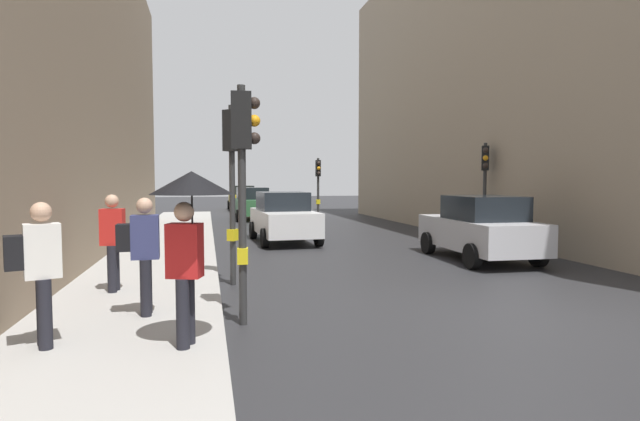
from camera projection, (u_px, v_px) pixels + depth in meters
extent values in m
plane|color=#28282B|center=(516.00, 314.00, 8.37)|extent=(120.00, 120.00, 0.00)
cube|color=#A8A5A0|center=(158.00, 264.00, 12.89)|extent=(2.88, 40.00, 0.16)
cube|color=gray|center=(598.00, 74.00, 20.81)|extent=(12.00, 27.55, 12.95)
cylinder|color=#2D2D2D|center=(318.00, 190.00, 26.43)|extent=(0.12, 0.12, 3.30)
cube|color=black|center=(318.00, 168.00, 26.36)|extent=(0.25, 0.31, 0.84)
cube|color=yellow|center=(318.00, 202.00, 26.47)|extent=(0.21, 0.17, 0.24)
sphere|color=#2D231E|center=(319.00, 163.00, 26.16)|extent=(0.18, 0.18, 0.18)
sphere|color=orange|center=(319.00, 168.00, 26.18)|extent=(0.18, 0.18, 0.18)
sphere|color=#2D231E|center=(319.00, 173.00, 26.19)|extent=(0.18, 0.18, 0.18)
cylinder|color=#2D2D2D|center=(242.00, 206.00, 7.66)|extent=(0.12, 0.12, 3.59)
cube|color=black|center=(241.00, 121.00, 7.59)|extent=(0.32, 0.26, 0.84)
cube|color=yellow|center=(243.00, 256.00, 7.71)|extent=(0.18, 0.21, 0.24)
sphere|color=#2D231E|center=(254.00, 103.00, 7.60)|extent=(0.18, 0.18, 0.18)
sphere|color=orange|center=(254.00, 121.00, 7.61)|extent=(0.18, 0.18, 0.18)
sphere|color=#2D231E|center=(254.00, 138.00, 7.63)|extent=(0.18, 0.18, 0.18)
cylinder|color=#2D2D2D|center=(232.00, 196.00, 10.59)|extent=(0.12, 0.12, 3.72)
cube|color=black|center=(232.00, 131.00, 10.50)|extent=(0.38, 0.37, 0.84)
cube|color=yellow|center=(233.00, 235.00, 10.63)|extent=(0.25, 0.26, 0.24)
sphere|color=#2D231E|center=(239.00, 117.00, 10.41)|extent=(0.18, 0.18, 0.18)
sphere|color=orange|center=(239.00, 130.00, 10.43)|extent=(0.18, 0.18, 0.18)
sphere|color=#2D231E|center=(240.00, 143.00, 10.44)|extent=(0.18, 0.18, 0.18)
cylinder|color=#2D2D2D|center=(485.00, 193.00, 17.58)|extent=(0.12, 0.12, 3.45)
cube|color=black|center=(485.00, 158.00, 17.51)|extent=(0.35, 0.38, 0.84)
cube|color=yellow|center=(484.00, 213.00, 17.62)|extent=(0.25, 0.23, 0.24)
sphere|color=#2D231E|center=(486.00, 150.00, 17.31)|extent=(0.18, 0.18, 0.18)
sphere|color=orange|center=(486.00, 158.00, 17.33)|extent=(0.18, 0.18, 0.18)
sphere|color=#2D231E|center=(485.00, 166.00, 17.34)|extent=(0.18, 0.18, 0.18)
cube|color=#BCBCC1|center=(479.00, 234.00, 14.01)|extent=(1.89, 4.24, 0.80)
cube|color=black|center=(484.00, 208.00, 13.72)|extent=(1.64, 2.03, 0.64)
cylinder|color=black|center=(428.00, 243.00, 15.18)|extent=(0.23, 0.64, 0.64)
cylinder|color=black|center=(484.00, 241.00, 15.53)|extent=(0.23, 0.64, 0.64)
cylinder|color=black|center=(472.00, 256.00, 12.54)|extent=(0.23, 0.64, 0.64)
cylinder|color=black|center=(538.00, 254.00, 12.89)|extent=(0.23, 0.64, 0.64)
cube|color=silver|center=(284.00, 222.00, 17.93)|extent=(2.01, 4.28, 0.80)
cube|color=black|center=(282.00, 201.00, 18.13)|extent=(1.70, 2.08, 0.64)
cylinder|color=black|center=(319.00, 236.00, 16.90)|extent=(0.25, 0.65, 0.64)
cylinder|color=black|center=(265.00, 238.00, 16.42)|extent=(0.25, 0.65, 0.64)
cylinder|color=black|center=(300.00, 229.00, 19.50)|extent=(0.25, 0.65, 0.64)
cylinder|color=black|center=(253.00, 230.00, 19.02)|extent=(0.25, 0.65, 0.64)
cube|color=yellow|center=(242.00, 200.00, 36.99)|extent=(1.80, 4.20, 0.80)
cube|color=black|center=(242.00, 190.00, 37.19)|extent=(1.60, 2.00, 0.64)
cylinder|color=black|center=(257.00, 206.00, 35.89)|extent=(0.22, 0.64, 0.64)
cylinder|color=black|center=(231.00, 207.00, 35.50)|extent=(0.22, 0.64, 0.64)
cylinder|color=black|center=(253.00, 205.00, 38.52)|extent=(0.22, 0.64, 0.64)
cylinder|color=black|center=(229.00, 205.00, 38.13)|extent=(0.22, 0.64, 0.64)
cube|color=#2D6038|center=(253.00, 206.00, 28.14)|extent=(1.89, 4.24, 0.80)
cube|color=black|center=(252.00, 193.00, 28.34)|extent=(1.64, 2.03, 0.64)
cylinder|color=black|center=(273.00, 215.00, 27.07)|extent=(0.23, 0.64, 0.64)
cylinder|color=black|center=(238.00, 216.00, 26.64)|extent=(0.23, 0.64, 0.64)
cylinder|color=black|center=(266.00, 212.00, 29.68)|extent=(0.23, 0.64, 0.64)
cylinder|color=black|center=(235.00, 212.00, 29.26)|extent=(0.23, 0.64, 0.64)
cylinder|color=black|center=(188.00, 310.00, 6.35)|extent=(0.16, 0.16, 0.85)
cylinder|color=black|center=(183.00, 314.00, 6.15)|extent=(0.16, 0.16, 0.85)
cube|color=red|center=(185.00, 250.00, 6.20)|extent=(0.46, 0.37, 0.66)
sphere|color=tan|center=(184.00, 212.00, 6.17)|extent=(0.24, 0.24, 0.24)
cylinder|color=black|center=(192.00, 230.00, 6.18)|extent=(0.02, 0.02, 0.90)
cone|color=black|center=(192.00, 183.00, 6.14)|extent=(1.00, 1.00, 0.28)
cylinder|color=black|center=(147.00, 285.00, 7.80)|extent=(0.16, 0.16, 0.85)
cylinder|color=black|center=(146.00, 288.00, 7.61)|extent=(0.16, 0.16, 0.85)
cube|color=navy|center=(145.00, 237.00, 7.66)|extent=(0.41, 0.27, 0.66)
sphere|color=tan|center=(144.00, 206.00, 7.63)|extent=(0.24, 0.24, 0.24)
cube|color=black|center=(124.00, 237.00, 7.58)|extent=(0.21, 0.29, 0.40)
cylinder|color=black|center=(44.00, 311.00, 6.30)|extent=(0.16, 0.16, 0.85)
cylinder|color=black|center=(45.00, 314.00, 6.13)|extent=(0.16, 0.16, 0.85)
cube|color=silver|center=(42.00, 251.00, 6.17)|extent=(0.47, 0.38, 0.66)
sphere|color=tan|center=(41.00, 212.00, 6.14)|extent=(0.24, 0.24, 0.24)
cube|color=black|center=(13.00, 253.00, 6.01)|extent=(0.29, 0.33, 0.40)
cylinder|color=black|center=(115.00, 267.00, 9.42)|extent=(0.16, 0.16, 0.85)
cylinder|color=black|center=(112.00, 269.00, 9.23)|extent=(0.16, 0.16, 0.85)
cube|color=red|center=(113.00, 227.00, 9.28)|extent=(0.42, 0.30, 0.66)
sphere|color=tan|center=(112.00, 201.00, 9.25)|extent=(0.24, 0.24, 0.24)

